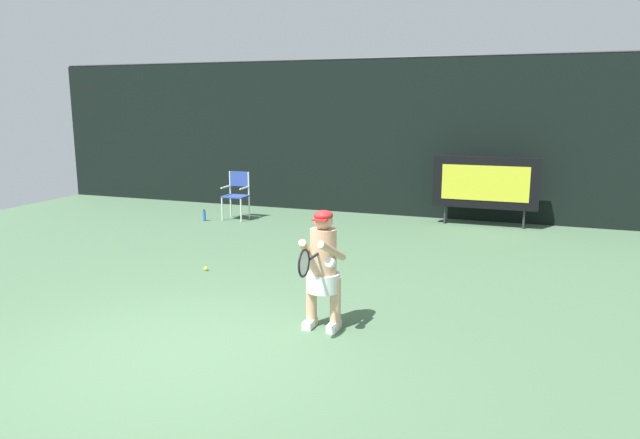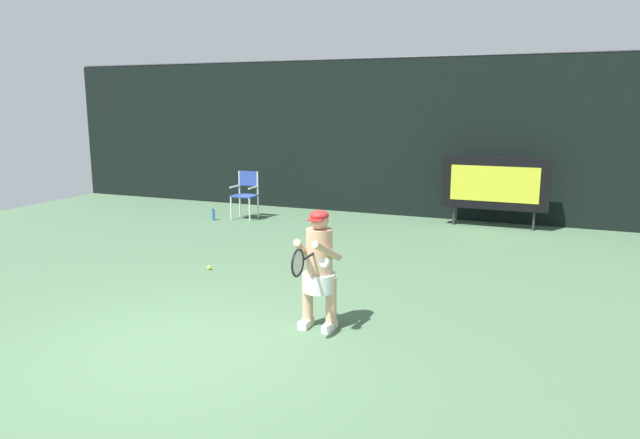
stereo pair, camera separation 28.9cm
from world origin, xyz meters
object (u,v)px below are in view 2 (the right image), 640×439
at_px(umpire_chair, 246,192).
at_px(tennis_racket, 299,262).
at_px(scoreboard, 495,184).
at_px(water_bottle, 213,215).
at_px(tennis_player, 319,266).
at_px(tennis_ball_loose, 209,268).

relative_size(umpire_chair, tennis_racket, 1.79).
bearing_deg(scoreboard, water_bottle, -165.05).
distance_m(scoreboard, water_bottle, 6.22).
distance_m(umpire_chair, water_bottle, 0.91).
relative_size(tennis_player, tennis_ball_loose, 20.83).
xyz_separation_m(umpire_chair, tennis_racket, (4.09, -6.13, 0.32)).
height_order(tennis_racket, tennis_ball_loose, tennis_racket).
bearing_deg(water_bottle, scoreboard, 14.95).
distance_m(scoreboard, tennis_ball_loose, 6.42).
relative_size(umpire_chair, water_bottle, 4.08).
xyz_separation_m(water_bottle, tennis_ball_loose, (2.12, -3.48, -0.09)).
bearing_deg(tennis_ball_loose, umpire_chair, 111.25).
relative_size(water_bottle, tennis_player, 0.19).
bearing_deg(tennis_racket, umpire_chair, 115.39).
height_order(water_bottle, tennis_ball_loose, water_bottle).
bearing_deg(tennis_player, water_bottle, 132.58).
relative_size(water_bottle, tennis_racket, 0.44).
height_order(scoreboard, water_bottle, scoreboard).
bearing_deg(water_bottle, tennis_player, -47.42).
distance_m(tennis_player, tennis_racket, 0.57).
xyz_separation_m(scoreboard, tennis_racket, (-1.29, -7.23, -0.01)).
xyz_separation_m(scoreboard, umpire_chair, (-5.38, -1.10, -0.33)).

